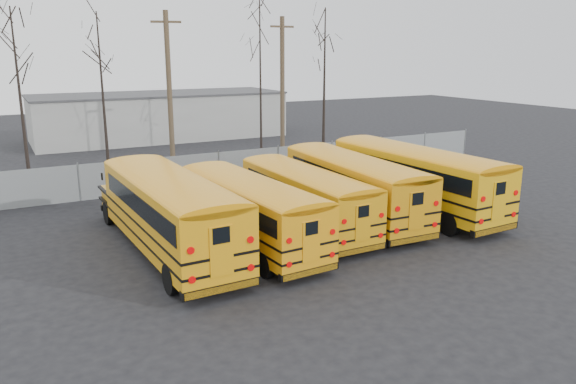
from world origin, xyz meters
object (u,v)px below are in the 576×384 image
utility_pole_left (170,94)px  bus_a (168,207)px  bus_d (351,182)px  bus_e (412,174)px  bus_b (247,206)px  utility_pole_right (282,90)px  bus_c (304,193)px

utility_pole_left → bus_a: bearing=-94.0°
bus_d → bus_e: bus_e is taller
bus_b → utility_pole_right: (9.28, 14.71, 3.49)m
bus_b → utility_pole_left: (1.12, 14.14, 3.55)m
bus_e → utility_pole_left: utility_pole_left is taller
bus_a → bus_b: bus_a is taller
bus_c → bus_d: bus_d is taller
bus_a → bus_b: 3.20m
bus_d → bus_c: bearing=-170.4°
bus_e → utility_pole_left: bearing=119.2°
utility_pole_left → utility_pole_right: 8.19m
bus_a → bus_b: size_ratio=1.13×
bus_e → utility_pole_right: size_ratio=1.18×
bus_c → bus_e: size_ratio=0.85×
bus_a → bus_d: bus_a is taller
bus_d → utility_pole_left: (-4.87, 12.88, 3.43)m
bus_a → bus_c: size_ratio=1.17×
bus_a → utility_pole_left: (4.25, 13.52, 3.32)m
bus_d → utility_pole_left: utility_pole_left is taller
bus_b → bus_d: 6.11m
bus_e → utility_pole_right: bearing=87.7°
bus_a → bus_d: (9.11, 0.64, -0.11)m
bus_b → bus_d: size_ratio=0.94×
bus_d → utility_pole_left: 14.19m
bus_b → utility_pole_right: 17.74m
bus_c → utility_pole_right: size_ratio=1.01×
bus_a → utility_pole_right: size_ratio=1.18×
utility_pole_left → utility_pole_right: utility_pole_left is taller
bus_a → bus_d: size_ratio=1.06×
utility_pole_right → bus_b: bearing=-126.5°
bus_b → utility_pole_right: utility_pole_right is taller
bus_a → bus_e: bearing=-0.9°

